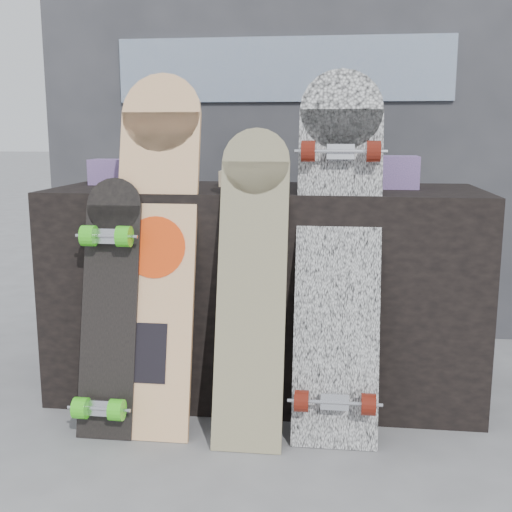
# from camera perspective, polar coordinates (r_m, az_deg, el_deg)

# --- Properties ---
(ground) EXTENTS (60.00, 60.00, 0.00)m
(ground) POSITION_cam_1_polar(r_m,az_deg,el_deg) (2.18, -0.72, -16.59)
(ground) COLOR slate
(ground) RESTS_ON ground
(vendor_table) EXTENTS (1.60, 0.60, 0.80)m
(vendor_table) POSITION_cam_1_polar(r_m,az_deg,el_deg) (2.50, 0.84, -3.09)
(vendor_table) COLOR black
(vendor_table) RESTS_ON ground
(booth) EXTENTS (2.40, 0.22, 2.20)m
(booth) POSITION_cam_1_polar(r_m,az_deg,el_deg) (3.27, 2.56, 12.61)
(booth) COLOR #313236
(booth) RESTS_ON ground
(merch_box_purple) EXTENTS (0.18, 0.12, 0.10)m
(merch_box_purple) POSITION_cam_1_polar(r_m,az_deg,el_deg) (2.66, -12.49, 7.32)
(merch_box_purple) COLOR #42356D
(merch_box_purple) RESTS_ON vendor_table
(merch_box_small) EXTENTS (0.14, 0.14, 0.12)m
(merch_box_small) POSITION_cam_1_polar(r_m,az_deg,el_deg) (2.47, 12.57, 7.29)
(merch_box_small) COLOR #42356D
(merch_box_small) RESTS_ON vendor_table
(merch_box_flat) EXTENTS (0.22, 0.10, 0.06)m
(merch_box_flat) POSITION_cam_1_polar(r_m,az_deg,el_deg) (2.51, -0.65, 6.91)
(merch_box_flat) COLOR #D1B78C
(merch_box_flat) RESTS_ON vendor_table
(longboard_geisha) EXTENTS (0.28, 0.34, 1.21)m
(longboard_geisha) POSITION_cam_1_polar(r_m,az_deg,el_deg) (2.20, -8.90, 1.23)
(longboard_geisha) COLOR beige
(longboard_geisha) RESTS_ON ground
(longboard_celtic) EXTENTS (0.23, 0.31, 1.02)m
(longboard_celtic) POSITION_cam_1_polar(r_m,az_deg,el_deg) (2.10, -0.36, -1.78)
(longboard_celtic) COLOR beige
(longboard_celtic) RESTS_ON ground
(longboard_cascadia) EXTENTS (0.28, 0.39, 1.22)m
(longboard_cascadia) POSITION_cam_1_polar(r_m,az_deg,el_deg) (2.13, 7.33, 0.81)
(longboard_cascadia) COLOR white
(longboard_cascadia) RESTS_ON ground
(skateboard_dark) EXTENTS (0.19, 0.29, 0.86)m
(skateboard_dark) POSITION_cam_1_polar(r_m,az_deg,el_deg) (2.21, -13.01, -4.28)
(skateboard_dark) COLOR black
(skateboard_dark) RESTS_ON ground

